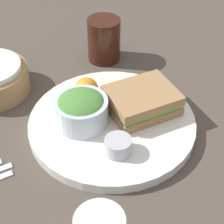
{
  "coord_description": "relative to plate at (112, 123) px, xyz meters",
  "views": [
    {
      "loc": [
        -0.35,
        -0.43,
        0.53
      ],
      "look_at": [
        0.0,
        0.0,
        0.04
      ],
      "focal_mm": 60.0,
      "sensor_mm": 36.0,
      "label": 1
    }
  ],
  "objects": [
    {
      "name": "drink_glass",
      "position": [
        0.15,
        0.21,
        0.04
      ],
      "size": [
        0.08,
        0.08,
        0.11
      ],
      "primitive_type": "cylinder",
      "color": "#38190F",
      "rests_on": "ground_plane"
    },
    {
      "name": "salad_bowl",
      "position": [
        -0.05,
        0.03,
        0.05
      ],
      "size": [
        0.11,
        0.11,
        0.07
      ],
      "color": "silver",
      "rests_on": "plate"
    },
    {
      "name": "dressing_cup",
      "position": [
        -0.05,
        -0.08,
        0.03
      ],
      "size": [
        0.05,
        0.05,
        0.03
      ],
      "primitive_type": "cylinder",
      "color": "#B7B7BC",
      "rests_on": "plate"
    },
    {
      "name": "ground_plane",
      "position": [
        0.0,
        0.0,
        -0.01
      ],
      "size": [
        4.0,
        4.0,
        0.0
      ],
      "primitive_type": "plane",
      "color": "#4C4238"
    },
    {
      "name": "orange_wedge",
      "position": [
        -0.0,
        0.09,
        0.04
      ],
      "size": [
        0.05,
        0.05,
        0.05
      ],
      "primitive_type": "sphere",
      "color": "orange",
      "rests_on": "plate"
    },
    {
      "name": "sandwich",
      "position": [
        0.07,
        -0.01,
        0.03
      ],
      "size": [
        0.16,
        0.14,
        0.05
      ],
      "color": "#A37A4C",
      "rests_on": "plate"
    },
    {
      "name": "plate",
      "position": [
        0.0,
        0.0,
        0.0
      ],
      "size": [
        0.34,
        0.34,
        0.02
      ],
      "primitive_type": "cylinder",
      "color": "white",
      "rests_on": "ground_plane"
    }
  ]
}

